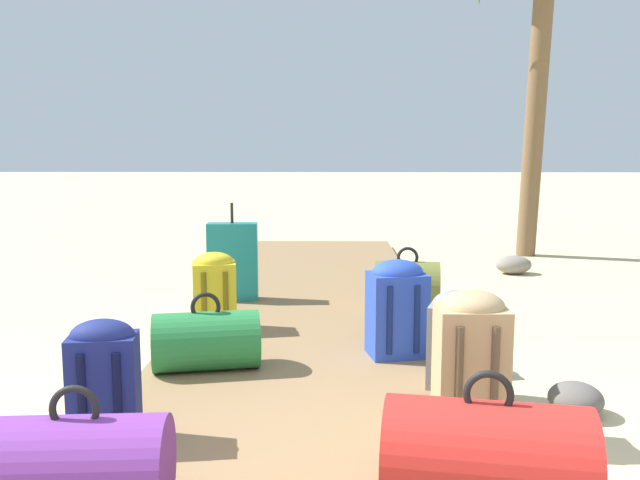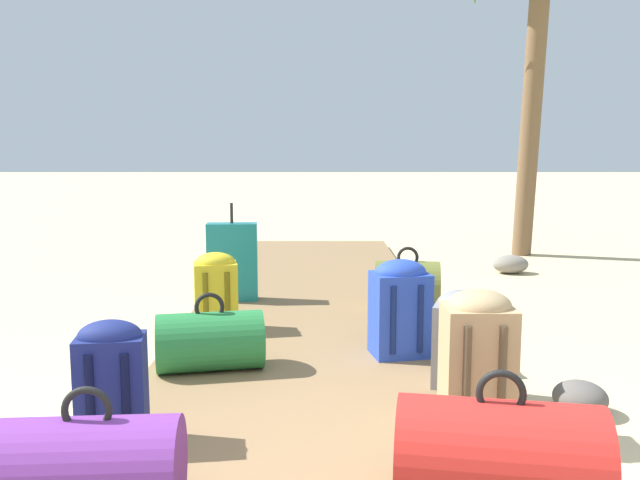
{
  "view_description": "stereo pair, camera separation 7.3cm",
  "coord_description": "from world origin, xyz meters",
  "px_view_note": "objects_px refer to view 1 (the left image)",
  "views": [
    {
      "loc": [
        0.14,
        -1.42,
        1.31
      ],
      "look_at": [
        0.06,
        4.02,
        0.55
      ],
      "focal_mm": 38.0,
      "sensor_mm": 36.0,
      "label": 1
    },
    {
      "loc": [
        0.06,
        -1.42,
        1.31
      ],
      "look_at": [
        0.06,
        4.02,
        0.55
      ],
      "focal_mm": 38.0,
      "sensor_mm": 36.0,
      "label": 2
    }
  ],
  "objects_px": {
    "duffel_bag_red": "(486,459)",
    "backpack_yellow": "(214,289)",
    "duffel_bag_green": "(206,341)",
    "duffel_bag_purple": "(77,468)",
    "suitcase_teal": "(233,261)",
    "backpack_blue": "(397,305)",
    "backpack_tan": "(471,354)",
    "duffel_bag_olive": "(407,284)",
    "backpack_navy": "(104,378)",
    "backpack_grey": "(459,336)"
  },
  "relations": [
    {
      "from": "backpack_navy",
      "to": "suitcase_teal",
      "type": "xyz_separation_m",
      "value": [
        0.16,
        2.65,
        0.04
      ]
    },
    {
      "from": "backpack_tan",
      "to": "duffel_bag_purple",
      "type": "height_order",
      "value": "backpack_tan"
    },
    {
      "from": "suitcase_teal",
      "to": "backpack_blue",
      "type": "height_order",
      "value": "suitcase_teal"
    },
    {
      "from": "suitcase_teal",
      "to": "duffel_bag_green",
      "type": "bearing_deg",
      "value": -86.82
    },
    {
      "from": "duffel_bag_olive",
      "to": "suitcase_teal",
      "type": "height_order",
      "value": "suitcase_teal"
    },
    {
      "from": "duffel_bag_red",
      "to": "duffel_bag_olive",
      "type": "height_order",
      "value": "duffel_bag_red"
    },
    {
      "from": "backpack_yellow",
      "to": "backpack_blue",
      "type": "height_order",
      "value": "backpack_blue"
    },
    {
      "from": "duffel_bag_olive",
      "to": "backpack_tan",
      "type": "xyz_separation_m",
      "value": [
        0.03,
        -2.17,
        0.14
      ]
    },
    {
      "from": "backpack_blue",
      "to": "duffel_bag_purple",
      "type": "distance_m",
      "value": 2.18
    },
    {
      "from": "duffel_bag_green",
      "to": "suitcase_teal",
      "type": "relative_size",
      "value": 0.81
    },
    {
      "from": "backpack_yellow",
      "to": "backpack_blue",
      "type": "bearing_deg",
      "value": -25.29
    },
    {
      "from": "backpack_grey",
      "to": "duffel_bag_purple",
      "type": "relative_size",
      "value": 0.81
    },
    {
      "from": "backpack_yellow",
      "to": "backpack_navy",
      "type": "bearing_deg",
      "value": -95.3
    },
    {
      "from": "backpack_blue",
      "to": "backpack_grey",
      "type": "bearing_deg",
      "value": -62.38
    },
    {
      "from": "suitcase_teal",
      "to": "duffel_bag_purple",
      "type": "bearing_deg",
      "value": -90.94
    },
    {
      "from": "backpack_yellow",
      "to": "duffel_bag_olive",
      "type": "distance_m",
      "value": 1.51
    },
    {
      "from": "duffel_bag_red",
      "to": "backpack_yellow",
      "type": "bearing_deg",
      "value": 119.29
    },
    {
      "from": "duffel_bag_red",
      "to": "backpack_tan",
      "type": "xyz_separation_m",
      "value": [
        0.1,
        0.77,
        0.12
      ]
    },
    {
      "from": "backpack_navy",
      "to": "duffel_bag_purple",
      "type": "height_order",
      "value": "backpack_navy"
    },
    {
      "from": "duffel_bag_green",
      "to": "duffel_bag_olive",
      "type": "xyz_separation_m",
      "value": [
        1.27,
        1.46,
        0.02
      ]
    },
    {
      "from": "backpack_yellow",
      "to": "duffel_bag_olive",
      "type": "bearing_deg",
      "value": 25.06
    },
    {
      "from": "duffel_bag_red",
      "to": "backpack_navy",
      "type": "relative_size",
      "value": 1.4
    },
    {
      "from": "backpack_grey",
      "to": "backpack_navy",
      "type": "height_order",
      "value": "backpack_navy"
    },
    {
      "from": "backpack_yellow",
      "to": "backpack_grey",
      "type": "relative_size",
      "value": 1.06
    },
    {
      "from": "duffel_bag_green",
      "to": "suitcase_teal",
      "type": "xyz_separation_m",
      "value": [
        -0.1,
        1.72,
        0.15
      ]
    },
    {
      "from": "duffel_bag_green",
      "to": "backpack_grey",
      "type": "height_order",
      "value": "backpack_grey"
    },
    {
      "from": "suitcase_teal",
      "to": "backpack_navy",
      "type": "bearing_deg",
      "value": -93.45
    },
    {
      "from": "duffel_bag_green",
      "to": "backpack_yellow",
      "type": "bearing_deg",
      "value": 96.44
    },
    {
      "from": "backpack_navy",
      "to": "backpack_tan",
      "type": "relative_size",
      "value": 0.87
    },
    {
      "from": "backpack_blue",
      "to": "backpack_tan",
      "type": "distance_m",
      "value": 1.01
    },
    {
      "from": "backpack_tan",
      "to": "duffel_bag_purple",
      "type": "bearing_deg",
      "value": -150.76
    },
    {
      "from": "backpack_navy",
      "to": "backpack_tan",
      "type": "xyz_separation_m",
      "value": [
        1.56,
        0.22,
        0.04
      ]
    },
    {
      "from": "duffel_bag_green",
      "to": "duffel_bag_purple",
      "type": "height_order",
      "value": "duffel_bag_purple"
    },
    {
      "from": "duffel_bag_green",
      "to": "backpack_blue",
      "type": "height_order",
      "value": "backpack_blue"
    },
    {
      "from": "suitcase_teal",
      "to": "duffel_bag_olive",
      "type": "bearing_deg",
      "value": -10.78
    },
    {
      "from": "backpack_yellow",
      "to": "backpack_blue",
      "type": "distance_m",
      "value": 1.29
    },
    {
      "from": "backpack_yellow",
      "to": "backpack_tan",
      "type": "height_order",
      "value": "backpack_tan"
    },
    {
      "from": "backpack_tan",
      "to": "backpack_yellow",
      "type": "bearing_deg",
      "value": 132.37
    },
    {
      "from": "duffel_bag_green",
      "to": "backpack_grey",
      "type": "distance_m",
      "value": 1.37
    },
    {
      "from": "duffel_bag_red",
      "to": "backpack_navy",
      "type": "bearing_deg",
      "value": 159.18
    },
    {
      "from": "duffel_bag_purple",
      "to": "suitcase_teal",
      "type": "bearing_deg",
      "value": 89.06
    },
    {
      "from": "backpack_navy",
      "to": "suitcase_teal",
      "type": "relative_size",
      "value": 0.67
    },
    {
      "from": "duffel_bag_red",
      "to": "duffel_bag_olive",
      "type": "distance_m",
      "value": 2.94
    },
    {
      "from": "backpack_navy",
      "to": "duffel_bag_purple",
      "type": "bearing_deg",
      "value": -79.85
    },
    {
      "from": "backpack_grey",
      "to": "backpack_blue",
      "type": "bearing_deg",
      "value": 117.62
    },
    {
      "from": "backpack_yellow",
      "to": "backpack_tan",
      "type": "distance_m",
      "value": 2.07
    },
    {
      "from": "duffel_bag_red",
      "to": "backpack_blue",
      "type": "distance_m",
      "value": 1.76
    },
    {
      "from": "backpack_grey",
      "to": "backpack_yellow",
      "type": "bearing_deg",
      "value": 143.54
    },
    {
      "from": "suitcase_teal",
      "to": "backpack_blue",
      "type": "distance_m",
      "value": 1.87
    },
    {
      "from": "duffel_bag_green",
      "to": "duffel_bag_purple",
      "type": "relative_size",
      "value": 1.03
    }
  ]
}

